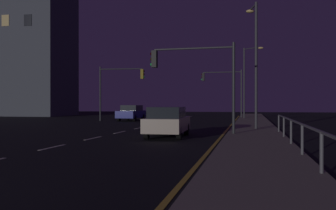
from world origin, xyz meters
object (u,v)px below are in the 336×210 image
(traffic_light_near_right, at_px, (194,69))
(street_lamp_across_street, at_px, (255,54))
(car, at_px, (168,121))
(car_oncoming, at_px, (131,113))
(traffic_light_far_right, at_px, (120,82))
(traffic_light_mid_right, at_px, (224,84))
(street_lamp_mid_block, at_px, (247,76))
(building_distant, at_px, (10,42))

(traffic_light_near_right, bearing_deg, street_lamp_across_street, 53.50)
(car, relative_size, car_oncoming, 1.01)
(traffic_light_far_right, bearing_deg, traffic_light_mid_right, 43.68)
(traffic_light_far_right, bearing_deg, car_oncoming, 48.07)
(street_lamp_mid_block, bearing_deg, traffic_light_near_right, -97.06)
(car, distance_m, traffic_light_near_right, 3.39)
(traffic_light_far_right, height_order, street_lamp_across_street, street_lamp_across_street)
(building_distant, bearing_deg, car, -44.72)
(car_oncoming, xyz_separation_m, building_distant, (-22.44, 12.31, 9.91))
(street_lamp_across_street, xyz_separation_m, building_distant, (-34.47, 23.74, 5.80))
(traffic_light_mid_right, distance_m, traffic_light_near_right, 24.10)
(car, height_order, street_lamp_mid_block, street_lamp_mid_block)
(traffic_light_mid_right, bearing_deg, car, -92.66)
(traffic_light_near_right, bearing_deg, street_lamp_mid_block, 82.94)
(street_lamp_across_street, distance_m, street_lamp_mid_block, 17.36)
(car, height_order, traffic_light_far_right, traffic_light_far_right)
(traffic_light_near_right, bearing_deg, traffic_light_far_right, 122.82)
(traffic_light_near_right, distance_m, street_lamp_mid_block, 22.03)
(car_oncoming, xyz_separation_m, traffic_light_near_right, (8.72, -15.91, 2.82))
(car, relative_size, traffic_light_mid_right, 0.81)
(car, relative_size, street_lamp_across_street, 0.55)
(traffic_light_near_right, bearing_deg, car_oncoming, 118.72)
(street_lamp_across_street, bearing_deg, car, -127.12)
(car_oncoming, relative_size, traffic_light_far_right, 0.82)
(car_oncoming, height_order, building_distant, building_distant)
(traffic_light_mid_right, distance_m, building_distant, 32.13)
(traffic_light_far_right, distance_m, street_lamp_across_street, 16.65)
(traffic_light_near_right, height_order, street_lamp_mid_block, street_lamp_mid_block)
(car, distance_m, building_distant, 43.33)
(car_oncoming, distance_m, building_distant, 27.44)
(building_distant, bearing_deg, traffic_light_far_right, -31.71)
(car, distance_m, traffic_light_mid_right, 25.80)
(car, bearing_deg, traffic_light_mid_right, 87.34)
(traffic_light_mid_right, bearing_deg, street_lamp_across_street, -80.42)
(traffic_light_near_right, distance_m, building_distant, 42.63)
(traffic_light_near_right, relative_size, street_lamp_mid_block, 0.63)
(traffic_light_near_right, xyz_separation_m, street_lamp_mid_block, (2.70, 21.83, 1.18))
(traffic_light_mid_right, relative_size, traffic_light_far_right, 1.02)
(car, distance_m, traffic_light_far_right, 18.67)
(traffic_light_far_right, xyz_separation_m, street_lamp_mid_block, (12.32, 6.92, 0.97))
(car_oncoming, bearing_deg, traffic_light_far_right, -131.93)
(traffic_light_far_right, relative_size, building_distant, 0.25)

